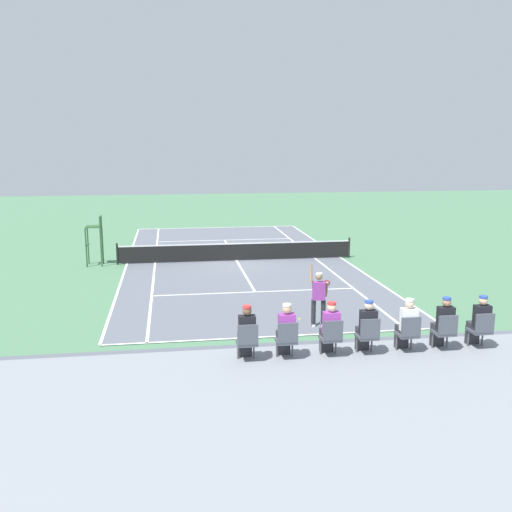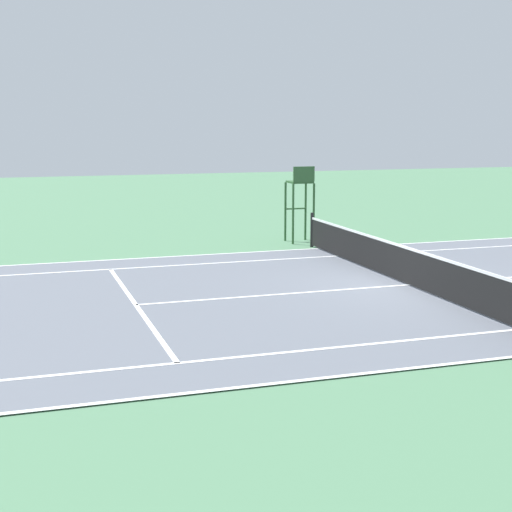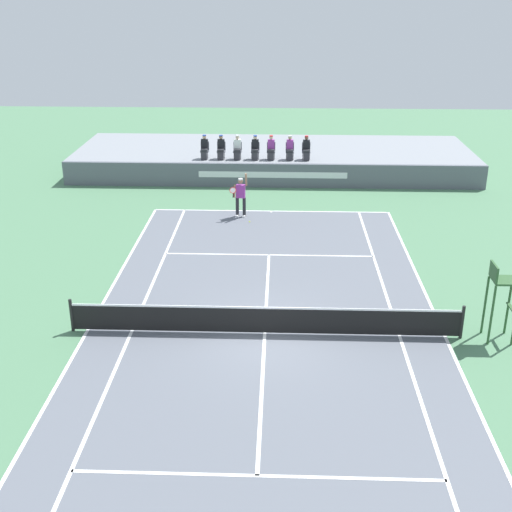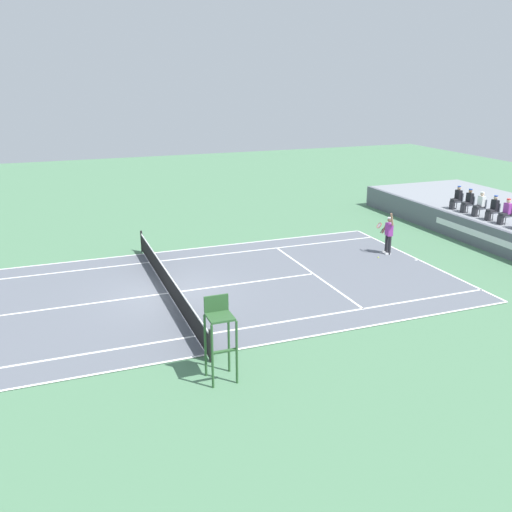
{
  "view_description": "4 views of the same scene",
  "coord_description": "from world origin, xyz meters",
  "px_view_note": "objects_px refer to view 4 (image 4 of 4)",
  "views": [
    {
      "loc": [
        3.33,
        28.71,
        5.92
      ],
      "look_at": [
        -0.42,
        3.88,
        1.0
      ],
      "focal_mm": 40.53,
      "sensor_mm": 36.0,
      "label": 1
    },
    {
      "loc": [
        -15.55,
        8.81,
        3.82
      ],
      "look_at": [
        -0.42,
        3.88,
        1.0
      ],
      "focal_mm": 53.35,
      "sensor_mm": 36.0,
      "label": 2
    },
    {
      "loc": [
        0.42,
        -18.09,
        9.99
      ],
      "look_at": [
        -0.42,
        3.88,
        1.0
      ],
      "focal_mm": 46.99,
      "sensor_mm": 36.0,
      "label": 3
    },
    {
      "loc": [
        20.46,
        -4.07,
        8.21
      ],
      "look_at": [
        -0.42,
        3.88,
        1.0
      ],
      "focal_mm": 39.12,
      "sensor_mm": 36.0,
      "label": 4
    }
  ],
  "objects_px": {
    "spectator_seated_3": "(493,208)",
    "spectator_seated_4": "(506,212)",
    "spectator_seated_2": "(480,204)",
    "umpire_chair": "(220,328)",
    "tennis_player": "(388,234)",
    "spectator_seated_1": "(468,201)",
    "tennis_ball": "(378,257)",
    "spectator_seated_0": "(457,198)"
  },
  "relations": [
    {
      "from": "spectator_seated_3",
      "to": "spectator_seated_4",
      "type": "relative_size",
      "value": 1.0
    },
    {
      "from": "spectator_seated_2",
      "to": "umpire_chair",
      "type": "distance_m",
      "value": 19.07
    },
    {
      "from": "spectator_seated_4",
      "to": "tennis_player",
      "type": "height_order",
      "value": "spectator_seated_4"
    },
    {
      "from": "spectator_seated_1",
      "to": "umpire_chair",
      "type": "relative_size",
      "value": 0.52
    },
    {
      "from": "tennis_ball",
      "to": "umpire_chair",
      "type": "relative_size",
      "value": 0.03
    },
    {
      "from": "spectator_seated_0",
      "to": "spectator_seated_4",
      "type": "xyz_separation_m",
      "value": [
        3.55,
        0.0,
        0.0
      ]
    },
    {
      "from": "umpire_chair",
      "to": "spectator_seated_1",
      "type": "bearing_deg",
      "value": 119.91
    },
    {
      "from": "spectator_seated_0",
      "to": "spectator_seated_3",
      "type": "xyz_separation_m",
      "value": [
        2.7,
        0.0,
        0.0
      ]
    },
    {
      "from": "spectator_seated_0",
      "to": "spectator_seated_4",
      "type": "distance_m",
      "value": 3.55
    },
    {
      "from": "spectator_seated_2",
      "to": "tennis_player",
      "type": "xyz_separation_m",
      "value": [
        0.5,
        -5.82,
        -0.88
      ]
    },
    {
      "from": "spectator_seated_2",
      "to": "tennis_ball",
      "type": "xyz_separation_m",
      "value": [
        0.95,
        -6.6,
        -1.84
      ]
    },
    {
      "from": "tennis_ball",
      "to": "tennis_player",
      "type": "bearing_deg",
      "value": 119.8
    },
    {
      "from": "spectator_seated_1",
      "to": "spectator_seated_3",
      "type": "height_order",
      "value": "same"
    },
    {
      "from": "spectator_seated_3",
      "to": "spectator_seated_4",
      "type": "height_order",
      "value": "same"
    },
    {
      "from": "spectator_seated_2",
      "to": "tennis_player",
      "type": "distance_m",
      "value": 5.91
    },
    {
      "from": "spectator_seated_3",
      "to": "spectator_seated_4",
      "type": "distance_m",
      "value": 0.84
    },
    {
      "from": "tennis_ball",
      "to": "spectator_seated_0",
      "type": "bearing_deg",
      "value": 112.29
    },
    {
      "from": "spectator_seated_0",
      "to": "spectator_seated_3",
      "type": "distance_m",
      "value": 2.7
    },
    {
      "from": "spectator_seated_0",
      "to": "tennis_ball",
      "type": "distance_m",
      "value": 7.37
    },
    {
      "from": "spectator_seated_0",
      "to": "tennis_player",
      "type": "bearing_deg",
      "value": -68.79
    },
    {
      "from": "spectator_seated_1",
      "to": "spectator_seated_3",
      "type": "bearing_deg",
      "value": 0.0
    },
    {
      "from": "umpire_chair",
      "to": "tennis_ball",
      "type": "bearing_deg",
      "value": 127.49
    },
    {
      "from": "spectator_seated_2",
      "to": "spectator_seated_1",
      "type": "bearing_deg",
      "value": 180.0
    },
    {
      "from": "tennis_player",
      "to": "spectator_seated_4",
      "type": "bearing_deg",
      "value": 77.55
    },
    {
      "from": "spectator_seated_1",
      "to": "tennis_ball",
      "type": "height_order",
      "value": "spectator_seated_1"
    },
    {
      "from": "spectator_seated_2",
      "to": "tennis_player",
      "type": "height_order",
      "value": "spectator_seated_2"
    },
    {
      "from": "spectator_seated_1",
      "to": "tennis_ball",
      "type": "xyz_separation_m",
      "value": [
        1.82,
        -6.6,
        -1.84
      ]
    },
    {
      "from": "spectator_seated_0",
      "to": "spectator_seated_2",
      "type": "distance_m",
      "value": 1.76
    },
    {
      "from": "spectator_seated_2",
      "to": "spectator_seated_3",
      "type": "height_order",
      "value": "same"
    },
    {
      "from": "spectator_seated_0",
      "to": "tennis_ball",
      "type": "relative_size",
      "value": 18.6
    },
    {
      "from": "tennis_player",
      "to": "tennis_ball",
      "type": "distance_m",
      "value": 1.32
    },
    {
      "from": "spectator_seated_4",
      "to": "spectator_seated_3",
      "type": "bearing_deg",
      "value": 180.0
    },
    {
      "from": "spectator_seated_3",
      "to": "tennis_player",
      "type": "bearing_deg",
      "value": -94.34
    },
    {
      "from": "tennis_player",
      "to": "spectator_seated_0",
      "type": "bearing_deg",
      "value": 111.21
    },
    {
      "from": "spectator_seated_1",
      "to": "umpire_chair",
      "type": "distance_m",
      "value": 19.49
    },
    {
      "from": "spectator_seated_4",
      "to": "spectator_seated_1",
      "type": "bearing_deg",
      "value": 180.0
    },
    {
      "from": "spectator_seated_3",
      "to": "tennis_player",
      "type": "height_order",
      "value": "spectator_seated_3"
    },
    {
      "from": "tennis_ball",
      "to": "spectator_seated_1",
      "type": "bearing_deg",
      "value": 105.43
    },
    {
      "from": "spectator_seated_3",
      "to": "umpire_chair",
      "type": "relative_size",
      "value": 0.52
    },
    {
      "from": "spectator_seated_4",
      "to": "umpire_chair",
      "type": "distance_m",
      "value": 18.31
    },
    {
      "from": "spectator_seated_2",
      "to": "spectator_seated_4",
      "type": "distance_m",
      "value": 1.79
    },
    {
      "from": "spectator_seated_0",
      "to": "umpire_chair",
      "type": "relative_size",
      "value": 0.52
    }
  ]
}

